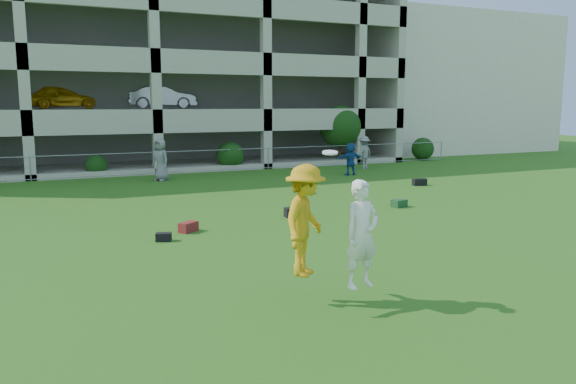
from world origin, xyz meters
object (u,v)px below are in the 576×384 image
bystander_c (161,160)px  crate_d (291,212)px  stucco_building (419,86)px  bystander_f (364,153)px  parking_garage (128,65)px  frisbee_contest (320,224)px  bystander_d (350,159)px

bystander_c → crate_d: (1.94, -10.37, -0.83)m
stucco_building → bystander_c: stucco_building is taller
bystander_f → parking_garage: 16.17m
frisbee_contest → stucco_building: bearing=50.0°
bystander_d → frisbee_contest: size_ratio=0.66×
bystander_d → parking_garage: parking_garage is taller
bystander_f → frisbee_contest: frisbee_contest is taller
bystander_d → frisbee_contest: (-10.01, -15.73, 0.65)m
bystander_c → parking_garage: size_ratio=0.07×
crate_d → bystander_d: bearing=49.4°
stucco_building → frisbee_contest: size_ratio=6.40×
stucco_building → bystander_c: size_ratio=8.15×
bystander_c → bystander_f: bearing=59.9°
bystander_c → frisbee_contest: 17.69m
bystander_c → bystander_f: size_ratio=1.08×
bystander_c → frisbee_contest: bearing=-33.4°
stucco_building → parking_garage: (-23.01, -0.30, 1.01)m
frisbee_contest → crate_d: bearing=69.1°
bystander_d → parking_garage: 16.45m
frisbee_contest → parking_garage: (1.25, 28.64, 4.55)m
bystander_d → crate_d: bystander_d is taller
frisbee_contest → bystander_c: bearing=87.3°
stucco_building → parking_garage: size_ratio=0.53×
crate_d → parking_garage: (-1.54, 21.34, 5.86)m
crate_d → frisbee_contest: bearing=-110.9°
stucco_building → bystander_d: bearing=-137.2°
stucco_building → bystander_d: size_ratio=9.76×
bystander_f → parking_garage: bearing=-65.9°
stucco_building → parking_garage: bearing=-179.3°
bystander_c → frisbee_contest: frisbee_contest is taller
bystander_d → bystander_f: bystander_f is taller
stucco_building → bystander_d: stucco_building is taller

